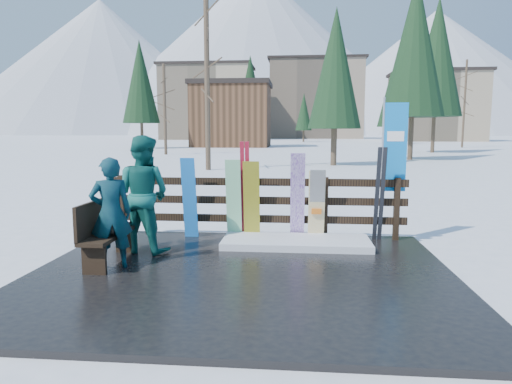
# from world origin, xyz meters

# --- Properties ---
(ground) EXTENTS (700.00, 700.00, 0.00)m
(ground) POSITION_xyz_m (0.00, 0.00, 0.00)
(ground) COLOR white
(ground) RESTS_ON ground
(deck) EXTENTS (6.00, 5.00, 0.08)m
(deck) POSITION_xyz_m (0.00, 0.00, 0.04)
(deck) COLOR black
(deck) RESTS_ON ground
(fence) EXTENTS (5.60, 0.10, 1.15)m
(fence) POSITION_xyz_m (0.00, 2.20, 0.74)
(fence) COLOR black
(fence) RESTS_ON deck
(snow_patch) EXTENTS (2.56, 1.00, 0.12)m
(snow_patch) POSITION_xyz_m (0.77, 1.60, 0.14)
(snow_patch) COLOR white
(snow_patch) RESTS_ON deck
(bench) EXTENTS (0.41, 1.50, 0.97)m
(bench) POSITION_xyz_m (-2.11, 0.31, 0.60)
(bench) COLOR black
(bench) RESTS_ON deck
(snowboard_0) EXTENTS (0.26, 0.29, 1.51)m
(snowboard_0) POSITION_xyz_m (-1.21, 1.98, 0.84)
(snowboard_0) COLOR blue
(snowboard_0) RESTS_ON deck
(snowboard_1) EXTENTS (0.28, 0.27, 1.49)m
(snowboard_1) POSITION_xyz_m (-0.38, 1.98, 0.82)
(snowboard_1) COLOR white
(snowboard_1) RESTS_ON deck
(snowboard_2) EXTENTS (0.29, 0.24, 1.46)m
(snowboard_2) POSITION_xyz_m (-0.05, 1.98, 0.81)
(snowboard_2) COLOR yellow
(snowboard_2) RESTS_ON deck
(snowboard_3) EXTENTS (0.26, 0.45, 1.61)m
(snowboard_3) POSITION_xyz_m (0.79, 1.98, 0.89)
(snowboard_3) COLOR white
(snowboard_3) RESTS_ON deck
(snowboard_4) EXTENTS (0.27, 0.36, 1.32)m
(snowboard_4) POSITION_xyz_m (1.14, 1.98, 0.74)
(snowboard_4) COLOR black
(snowboard_4) RESTS_ON deck
(snowboard_5) EXTENTS (0.30, 0.31, 1.30)m
(snowboard_5) POSITION_xyz_m (1.13, 1.98, 0.73)
(snowboard_5) COLOR white
(snowboard_5) RESTS_ON deck
(ski_pair_a) EXTENTS (0.16, 0.22, 1.81)m
(ski_pair_a) POSITION_xyz_m (-0.18, 2.05, 0.98)
(ski_pair_a) COLOR maroon
(ski_pair_a) RESTS_ON deck
(ski_pair_b) EXTENTS (0.17, 0.32, 1.72)m
(ski_pair_b) POSITION_xyz_m (2.26, 2.05, 0.94)
(ski_pair_b) COLOR black
(ski_pair_b) RESTS_ON deck
(rental_flag) EXTENTS (0.45, 0.04, 2.60)m
(rental_flag) POSITION_xyz_m (2.49, 2.25, 1.69)
(rental_flag) COLOR silver
(rental_flag) RESTS_ON deck
(person_front) EXTENTS (0.70, 0.60, 1.62)m
(person_front) POSITION_xyz_m (-1.91, 0.06, 0.89)
(person_front) COLOR #0C4743
(person_front) RESTS_ON deck
(person_back) EXTENTS (1.10, 0.96, 1.93)m
(person_back) POSITION_xyz_m (-1.75, 0.99, 1.04)
(person_back) COLOR #135D55
(person_back) RESTS_ON deck
(resort_buildings) EXTENTS (73.00, 87.60, 22.60)m
(resort_buildings) POSITION_xyz_m (1.03, 115.41, 9.81)
(resort_buildings) COLOR tan
(resort_buildings) RESTS_ON ground
(trees) EXTENTS (42.35, 68.77, 14.01)m
(trees) POSITION_xyz_m (3.39, 48.44, 6.07)
(trees) COLOR #382B1E
(trees) RESTS_ON ground
(mountains) EXTENTS (520.00, 260.00, 120.00)m
(mountains) POSITION_xyz_m (-10.50, 328.41, 50.20)
(mountains) COLOR white
(mountains) RESTS_ON ground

